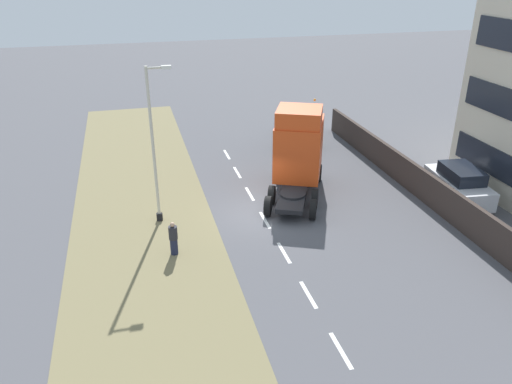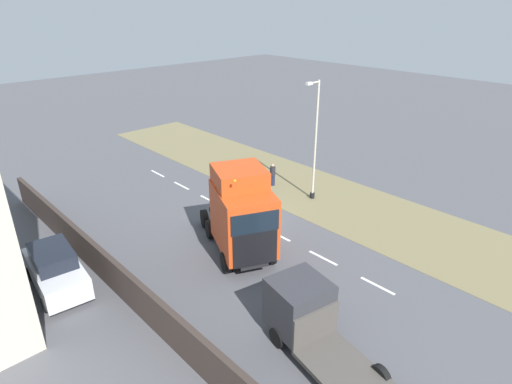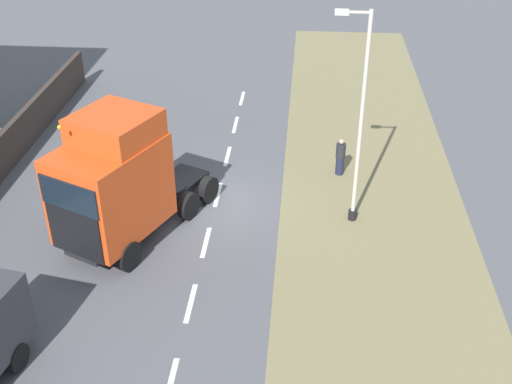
% 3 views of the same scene
% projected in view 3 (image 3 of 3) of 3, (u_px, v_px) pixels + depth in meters
% --- Properties ---
extents(ground_plane, '(120.00, 120.00, 0.00)m').
position_uv_depth(ground_plane, '(215.00, 204.00, 24.59)').
color(ground_plane, '#515156').
rests_on(ground_plane, ground).
extents(grass_verge, '(7.00, 44.00, 0.01)m').
position_uv_depth(grass_verge, '(373.00, 211.00, 24.18)').
color(grass_verge, olive).
rests_on(grass_verge, ground).
extents(lane_markings, '(0.16, 21.00, 0.00)m').
position_uv_depth(lane_markings, '(218.00, 195.00, 25.19)').
color(lane_markings, white).
rests_on(lane_markings, ground).
extents(lorry_cab, '(4.96, 6.83, 4.91)m').
position_uv_depth(lorry_cab, '(116.00, 183.00, 21.26)').
color(lorry_cab, black).
rests_on(lorry_cab, ground).
extents(lamp_post, '(1.27, 0.31, 7.76)m').
position_uv_depth(lamp_post, '(358.00, 131.00, 21.82)').
color(lamp_post, black).
rests_on(lamp_post, ground).
extents(pedestrian, '(0.39, 0.39, 1.61)m').
position_uv_depth(pedestrian, '(340.00, 157.00, 26.18)').
color(pedestrian, '#1E233D').
rests_on(pedestrian, ground).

